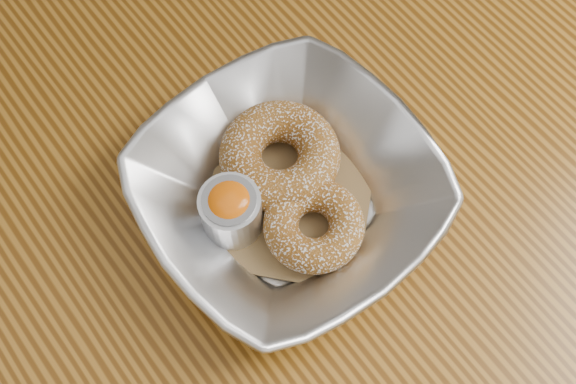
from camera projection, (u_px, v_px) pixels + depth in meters
ground_plane at (270, 342)px, 1.31m from camera, size 4.00×4.00×0.00m
table at (255, 219)px, 0.71m from camera, size 1.20×0.80×0.75m
serving_bowl at (288, 192)px, 0.59m from camera, size 0.25×0.25×0.06m
parchment at (288, 201)px, 0.61m from camera, size 0.20×0.20×0.00m
donut_back at (280, 156)px, 0.60m from camera, size 0.12×0.12×0.04m
donut_front at (314, 225)px, 0.58m from camera, size 0.10×0.10×0.03m
ramekin at (231, 210)px, 0.57m from camera, size 0.05×0.05×0.06m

